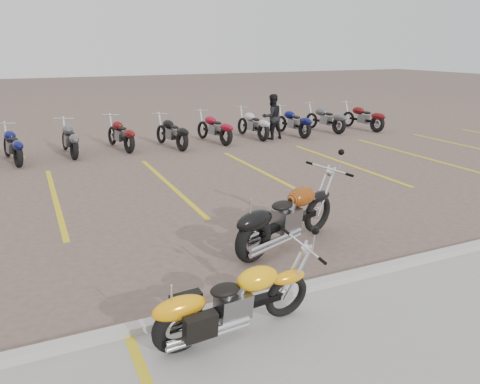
% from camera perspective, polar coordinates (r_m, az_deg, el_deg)
% --- Properties ---
extents(ground, '(100.00, 100.00, 0.00)m').
position_cam_1_polar(ground, '(8.35, -0.72, -6.20)').
color(ground, '#6F594F').
rests_on(ground, ground).
extents(curb, '(60.00, 0.18, 0.12)m').
position_cam_1_polar(curb, '(6.73, 6.39, -11.89)').
color(curb, '#ADAAA3').
rests_on(curb, ground).
extents(parking_stripes, '(38.00, 5.50, 0.01)m').
position_cam_1_polar(parking_stripes, '(11.90, -8.60, 0.89)').
color(parking_stripes, gold).
rests_on(parking_stripes, ground).
extents(yellow_cruiser, '(2.09, 0.36, 0.86)m').
position_cam_1_polar(yellow_cruiser, '(5.70, -1.23, -13.35)').
color(yellow_cruiser, black).
rests_on(yellow_cruiser, ground).
extents(flame_cruiser, '(2.38, 1.02, 1.02)m').
position_cam_1_polar(flame_cruiser, '(8.02, 5.42, -3.37)').
color(flame_cruiser, black).
rests_on(flame_cruiser, ground).
extents(person_b, '(0.85, 0.69, 1.66)m').
position_cam_1_polar(person_b, '(17.60, 3.93, 9.14)').
color(person_b, black).
rests_on(person_b, ground).
extents(bg_bike_row, '(19.03, 2.06, 1.10)m').
position_cam_1_polar(bg_bike_row, '(16.24, -11.48, 7.14)').
color(bg_bike_row, black).
rests_on(bg_bike_row, ground).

